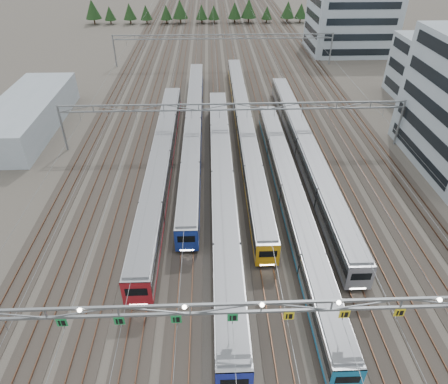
{
  "coord_description": "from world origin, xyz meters",
  "views": [
    {
      "loc": [
        -3.68,
        -20.45,
        32.7
      ],
      "look_at": [
        -2.17,
        21.46,
        3.5
      ],
      "focal_mm": 32.0,
      "sensor_mm": 36.0,
      "label": 1
    }
  ],
  "objects_px": {
    "gantry_mid": "(233,112)",
    "west_shed": "(28,114)",
    "depot_bldg_mid": "(435,71)",
    "train_d": "(244,125)",
    "train_f": "(305,148)",
    "gantry_near": "(261,310)",
    "train_c": "(222,182)",
    "train_e": "(291,195)",
    "gantry_far": "(224,40)",
    "train_a": "(161,161)",
    "depot_bldg_north": "(350,23)",
    "train_b": "(194,126)"
  },
  "relations": [
    {
      "from": "gantry_mid",
      "to": "gantry_far",
      "type": "height_order",
      "value": "same"
    },
    {
      "from": "train_b",
      "to": "depot_bldg_mid",
      "type": "height_order",
      "value": "depot_bldg_mid"
    },
    {
      "from": "gantry_near",
      "to": "train_c",
      "type": "bearing_deg",
      "value": 94.87
    },
    {
      "from": "train_a",
      "to": "train_e",
      "type": "height_order",
      "value": "train_a"
    },
    {
      "from": "train_a",
      "to": "train_b",
      "type": "distance_m",
      "value": 12.98
    },
    {
      "from": "gantry_far",
      "to": "depot_bldg_north",
      "type": "relative_size",
      "value": 2.56
    },
    {
      "from": "train_c",
      "to": "train_d",
      "type": "distance_m",
      "value": 19.3
    },
    {
      "from": "train_d",
      "to": "train_c",
      "type": "bearing_deg",
      "value": -103.48
    },
    {
      "from": "gantry_near",
      "to": "depot_bldg_north",
      "type": "bearing_deg",
      "value": 69.62
    },
    {
      "from": "gantry_far",
      "to": "west_shed",
      "type": "bearing_deg",
      "value": -135.61
    },
    {
      "from": "train_a",
      "to": "gantry_near",
      "type": "height_order",
      "value": "gantry_near"
    },
    {
      "from": "gantry_mid",
      "to": "train_a",
      "type": "bearing_deg",
      "value": -144.38
    },
    {
      "from": "gantry_mid",
      "to": "train_b",
      "type": "bearing_deg",
      "value": 148.65
    },
    {
      "from": "gantry_far",
      "to": "west_shed",
      "type": "height_order",
      "value": "gantry_far"
    },
    {
      "from": "depot_bldg_mid",
      "to": "west_shed",
      "type": "xyz_separation_m",
      "value": [
        -80.04,
        -11.11,
        -3.46
      ]
    },
    {
      "from": "train_c",
      "to": "depot_bldg_north",
      "type": "bearing_deg",
      "value": 61.79
    },
    {
      "from": "gantry_near",
      "to": "depot_bldg_mid",
      "type": "xyz_separation_m",
      "value": [
        42.98,
        59.91,
        -0.88
      ]
    },
    {
      "from": "train_c",
      "to": "gantry_mid",
      "type": "height_order",
      "value": "gantry_mid"
    },
    {
      "from": "gantry_far",
      "to": "gantry_mid",
      "type": "bearing_deg",
      "value": -90.0
    },
    {
      "from": "train_d",
      "to": "west_shed",
      "type": "xyz_separation_m",
      "value": [
        -39.35,
        4.18,
        0.75
      ]
    },
    {
      "from": "depot_bldg_north",
      "to": "gantry_far",
      "type": "bearing_deg",
      "value": -161.1
    },
    {
      "from": "depot_bldg_north",
      "to": "west_shed",
      "type": "bearing_deg",
      "value": -146.39
    },
    {
      "from": "train_b",
      "to": "train_e",
      "type": "bearing_deg",
      "value": -57.88
    },
    {
      "from": "train_a",
      "to": "gantry_far",
      "type": "height_order",
      "value": "gantry_far"
    },
    {
      "from": "train_b",
      "to": "west_shed",
      "type": "bearing_deg",
      "value": 171.43
    },
    {
      "from": "train_c",
      "to": "train_f",
      "type": "distance_m",
      "value": 16.58
    },
    {
      "from": "gantry_mid",
      "to": "depot_bldg_mid",
      "type": "bearing_deg",
      "value": 24.75
    },
    {
      "from": "gantry_near",
      "to": "gantry_mid",
      "type": "relative_size",
      "value": 1.0
    },
    {
      "from": "train_d",
      "to": "west_shed",
      "type": "bearing_deg",
      "value": 173.94
    },
    {
      "from": "gantry_mid",
      "to": "train_e",
      "type": "bearing_deg",
      "value": -68.78
    },
    {
      "from": "train_d",
      "to": "train_f",
      "type": "relative_size",
      "value": 1.19
    },
    {
      "from": "train_d",
      "to": "depot_bldg_north",
      "type": "relative_size",
      "value": 3.05
    },
    {
      "from": "train_d",
      "to": "train_f",
      "type": "xyz_separation_m",
      "value": [
        9.0,
        -9.13,
        0.11
      ]
    },
    {
      "from": "train_a",
      "to": "gantry_near",
      "type": "xyz_separation_m",
      "value": [
        11.2,
        -32.06,
        4.89
      ]
    },
    {
      "from": "train_d",
      "to": "west_shed",
      "type": "distance_m",
      "value": 39.58
    },
    {
      "from": "depot_bldg_mid",
      "to": "gantry_mid",
      "type": "bearing_deg",
      "value": -155.25
    },
    {
      "from": "depot_bldg_north",
      "to": "depot_bldg_mid",
      "type": "bearing_deg",
      "value": -79.82
    },
    {
      "from": "train_c",
      "to": "gantry_far",
      "type": "height_order",
      "value": "gantry_far"
    },
    {
      "from": "train_e",
      "to": "west_shed",
      "type": "height_order",
      "value": "west_shed"
    },
    {
      "from": "train_d",
      "to": "gantry_far",
      "type": "relative_size",
      "value": 1.19
    },
    {
      "from": "train_f",
      "to": "gantry_mid",
      "type": "xyz_separation_m",
      "value": [
        -11.25,
        4.63,
        4.28
      ]
    },
    {
      "from": "train_e",
      "to": "train_f",
      "type": "distance_m",
      "value": 13.53
    },
    {
      "from": "train_b",
      "to": "train_c",
      "type": "relative_size",
      "value": 1.04
    },
    {
      "from": "train_b",
      "to": "gantry_near",
      "type": "distance_m",
      "value": 45.02
    },
    {
      "from": "train_a",
      "to": "train_f",
      "type": "relative_size",
      "value": 0.92
    },
    {
      "from": "gantry_mid",
      "to": "west_shed",
      "type": "height_order",
      "value": "gantry_mid"
    },
    {
      "from": "train_b",
      "to": "train_c",
      "type": "height_order",
      "value": "train_c"
    },
    {
      "from": "train_a",
      "to": "depot_bldg_north",
      "type": "xyz_separation_m",
      "value": [
        47.43,
        65.45,
        5.52
      ]
    },
    {
      "from": "train_d",
      "to": "west_shed",
      "type": "relative_size",
      "value": 2.23
    },
    {
      "from": "train_d",
      "to": "west_shed",
      "type": "height_order",
      "value": "west_shed"
    }
  ]
}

